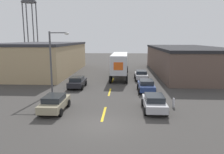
% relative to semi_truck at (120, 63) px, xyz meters
% --- Properties ---
extents(ground_plane, '(160.00, 160.00, 0.00)m').
position_rel_semi_truck_xyz_m(ground_plane, '(-1.01, -20.55, -2.35)').
color(ground_plane, '#3D3A38').
extents(road_centerline, '(0.20, 18.81, 0.01)m').
position_rel_semi_truck_xyz_m(road_centerline, '(-1.01, -10.52, -2.34)').
color(road_centerline, gold).
rests_on(road_centerline, ground_plane).
extents(warehouse_left, '(12.35, 22.18, 5.50)m').
position_rel_semi_truck_xyz_m(warehouse_left, '(-14.47, 3.99, 0.41)').
color(warehouse_left, tan).
rests_on(warehouse_left, ground_plane).
extents(warehouse_right, '(11.34, 26.27, 4.78)m').
position_rel_semi_truck_xyz_m(warehouse_right, '(11.95, 4.88, 0.05)').
color(warehouse_right, brown).
rests_on(warehouse_right, ground_plane).
extents(semi_truck, '(2.83, 12.63, 3.88)m').
position_rel_semi_truck_xyz_m(semi_truck, '(0.00, 0.00, 0.00)').
color(semi_truck, black).
rests_on(semi_truck, ground_plane).
extents(parked_car_right_far, '(1.97, 4.18, 1.43)m').
position_rel_semi_truck_xyz_m(parked_car_right_far, '(3.31, -2.37, -1.59)').
color(parked_car_right_far, silver).
rests_on(parked_car_right_far, ground_plane).
extents(parked_car_left_far, '(1.97, 4.18, 1.43)m').
position_rel_semi_truck_xyz_m(parked_car_left_far, '(-5.32, -8.38, -1.59)').
color(parked_car_left_far, black).
rests_on(parked_car_left_far, ground_plane).
extents(parked_car_left_near, '(1.97, 4.18, 1.43)m').
position_rel_semi_truck_xyz_m(parked_car_left_near, '(-5.32, -17.66, -1.59)').
color(parked_car_left_near, tan).
rests_on(parked_car_left_near, ground_plane).
extents(parked_car_right_mid, '(1.97, 4.18, 1.43)m').
position_rel_semi_truck_xyz_m(parked_car_right_mid, '(3.31, -10.07, -1.59)').
color(parked_car_right_mid, navy).
rests_on(parked_car_right_mid, ground_plane).
extents(parked_car_right_near, '(1.97, 4.18, 1.43)m').
position_rel_semi_truck_xyz_m(parked_car_right_near, '(3.31, -17.05, -1.59)').
color(parked_car_right_near, '#B2B2B7').
rests_on(parked_car_right_near, ground_plane).
extents(street_lamp, '(2.31, 0.32, 7.02)m').
position_rel_semi_truck_xyz_m(street_lamp, '(-7.32, -11.43, 1.76)').
color(street_lamp, '#4C4C51').
rests_on(street_lamp, ground_plane).
extents(fire_hydrant, '(0.22, 0.22, 0.90)m').
position_rel_semi_truck_xyz_m(fire_hydrant, '(5.22, -15.99, -1.90)').
color(fire_hydrant, silver).
rests_on(fire_hydrant, ground_plane).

